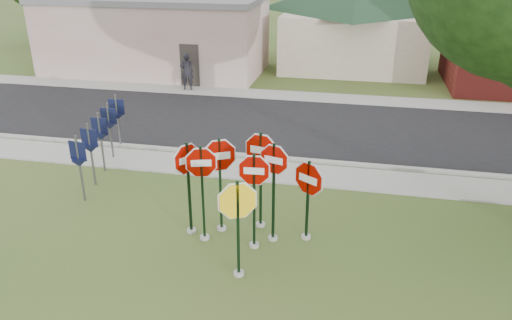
% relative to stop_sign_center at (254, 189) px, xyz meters
% --- Properties ---
extents(ground, '(120.00, 120.00, 0.00)m').
position_rel_stop_sign_center_xyz_m(ground, '(-0.31, -1.16, -1.59)').
color(ground, '#35521F').
rests_on(ground, ground).
extents(sidewalk_near, '(60.00, 1.60, 0.06)m').
position_rel_stop_sign_center_xyz_m(sidewalk_near, '(-0.31, 4.34, -1.56)').
color(sidewalk_near, gray).
rests_on(sidewalk_near, ground).
extents(road, '(60.00, 7.00, 0.04)m').
position_rel_stop_sign_center_xyz_m(road, '(-0.31, 8.84, -1.57)').
color(road, black).
rests_on(road, ground).
extents(sidewalk_far, '(60.00, 1.60, 0.06)m').
position_rel_stop_sign_center_xyz_m(sidewalk_far, '(-0.31, 13.14, -1.56)').
color(sidewalk_far, gray).
rests_on(sidewalk_far, ground).
extents(curb, '(60.00, 0.20, 0.14)m').
position_rel_stop_sign_center_xyz_m(curb, '(-0.31, 5.34, -1.52)').
color(curb, gray).
rests_on(curb, ground).
extents(stop_sign_center, '(1.04, 0.24, 2.58)m').
position_rel_stop_sign_center_xyz_m(stop_sign_center, '(0.00, 0.00, 0.00)').
color(stop_sign_center, '#9B9A91').
rests_on(stop_sign_center, ground).
extents(stop_sign_yellow, '(1.08, 0.50, 2.46)m').
position_rel_stop_sign_center_xyz_m(stop_sign_yellow, '(-0.10, -1.19, -0.07)').
color(stop_sign_yellow, '#9B9A91').
rests_on(stop_sign_yellow, ground).
extents(stop_sign_left, '(1.01, 0.31, 2.62)m').
position_rel_stop_sign_center_xyz_m(stop_sign_left, '(-1.30, 0.09, 0.03)').
color(stop_sign_left, '#9B9A91').
rests_on(stop_sign_left, ground).
extents(stop_sign_right, '(0.99, 0.31, 2.70)m').
position_rel_stop_sign_center_xyz_m(stop_sign_right, '(0.39, 0.41, 0.09)').
color(stop_sign_right, '#9B9A91').
rests_on(stop_sign_right, ground).
extents(stop_sign_back_right, '(1.13, 0.24, 2.75)m').
position_rel_stop_sign_center_xyz_m(stop_sign_back_right, '(-0.04, 0.99, 0.15)').
color(stop_sign_back_right, '#9B9A91').
rests_on(stop_sign_back_right, ground).
extents(stop_sign_back_left, '(1.03, 0.55, 2.67)m').
position_rel_stop_sign_center_xyz_m(stop_sign_back_left, '(-1.00, 0.60, 0.09)').
color(stop_sign_back_left, '#9B9A91').
rests_on(stop_sign_back_left, ground).
extents(stop_sign_far_right, '(0.99, 0.65, 2.25)m').
position_rel_stop_sign_center_xyz_m(stop_sign_far_right, '(1.20, 0.64, -0.23)').
color(stop_sign_far_right, '#9B9A91').
rests_on(stop_sign_far_right, ground).
extents(stop_sign_far_left, '(0.62, 0.89, 2.59)m').
position_rel_stop_sign_center_xyz_m(stop_sign_far_left, '(-1.72, 0.32, 0.02)').
color(stop_sign_far_left, '#9B9A91').
rests_on(stop_sign_far_left, ground).
extents(route_sign_row, '(1.43, 4.63, 2.00)m').
position_rel_stop_sign_center_xyz_m(route_sign_row, '(-5.71, 3.34, -0.37)').
color(route_sign_row, '#59595E').
rests_on(route_sign_row, ground).
extents(building_stucco, '(12.20, 6.20, 4.20)m').
position_rel_stop_sign_center_xyz_m(building_stucco, '(-9.31, 16.84, 0.56)').
color(building_stucco, beige).
rests_on(building_stucco, ground).
extents(building_house, '(11.60, 11.60, 6.20)m').
position_rel_stop_sign_center_xyz_m(building_house, '(1.69, 20.84, 2.05)').
color(building_house, beige).
rests_on(building_house, ground).
extents(pedestrian, '(0.77, 0.61, 1.84)m').
position_rel_stop_sign_center_xyz_m(pedestrian, '(-6.23, 13.14, -0.62)').
color(pedestrian, black).
rests_on(pedestrian, sidewalk_far).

